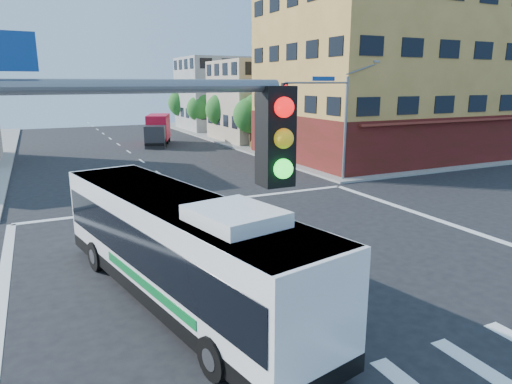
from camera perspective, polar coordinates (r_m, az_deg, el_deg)
name	(u,v)px	position (r m, az deg, el deg)	size (l,w,h in m)	color
ground	(281,260)	(17.71, 3.14, -8.46)	(120.00, 120.00, 0.00)	black
sidewalk_ne	(381,131)	(65.76, 15.41, 7.36)	(50.00, 50.00, 0.15)	gray
corner_building_ne	(379,91)	(43.13, 15.07, 12.12)	(18.10, 15.44, 14.00)	gold
building_east_near	(269,101)	(54.43, 1.65, 11.32)	(12.06, 10.06, 9.00)	tan
building_east_far	(224,94)	(67.16, -3.96, 12.14)	(12.06, 10.06, 10.00)	#A7A7A2
signal_mast_ne	(326,109)	(30.28, 8.76, 10.28)	(7.91, 1.13, 8.07)	slate
street_tree_a	(252,113)	(46.81, -0.52, 9.83)	(3.60, 3.60, 5.53)	#341F12
street_tree_b	(223,108)	(54.14, -4.19, 10.48)	(3.80, 3.80, 5.79)	#341F12
street_tree_c	(200,107)	(61.65, -6.97, 10.51)	(3.40, 3.40, 5.29)	#341F12
street_tree_d	(183,101)	(69.25, -9.16, 11.11)	(4.00, 4.00, 6.03)	#341F12
transit_bus	(178,246)	(14.12, -9.75, -6.71)	(5.13, 12.63, 3.66)	black
box_truck	(158,131)	(50.89, -12.17, 7.52)	(4.33, 7.33, 3.18)	#27282D
parked_car	(263,145)	(44.29, 0.92, 5.88)	(1.70, 4.22, 1.44)	gold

